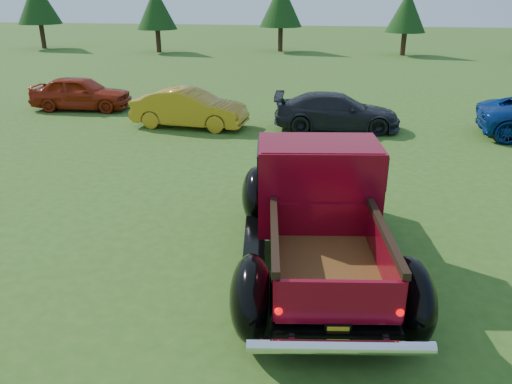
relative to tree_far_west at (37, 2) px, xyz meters
name	(u,v)px	position (x,y,z in m)	size (l,w,h in m)	color
ground	(249,241)	(22.00, -30.00, -3.52)	(120.00, 120.00, 0.00)	#305618
tree_far_west	(37,2)	(0.00, 0.00, 0.00)	(3.33, 3.33, 5.20)	#332114
tree_west	(156,9)	(10.00, -1.00, -0.41)	(2.94, 2.94, 4.60)	#332114
tree_mid_left	(281,4)	(19.00, 1.00, -0.14)	(3.20, 3.20, 5.00)	#332114
tree_mid_right	(407,12)	(28.00, 0.00, -0.55)	(2.82, 2.82, 4.40)	#332114
pickup_truck	(317,203)	(23.25, -30.29, -2.52)	(3.33, 5.94, 2.11)	black
show_car_red	(81,93)	(13.50, -19.98, -2.86)	(1.55, 3.86, 1.31)	maroon
show_car_yellow	(189,108)	(18.50, -21.92, -2.87)	(1.38, 3.94, 1.30)	#B98418
show_car_grey	(337,112)	(23.52, -21.46, -2.91)	(1.71, 4.22, 1.22)	black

